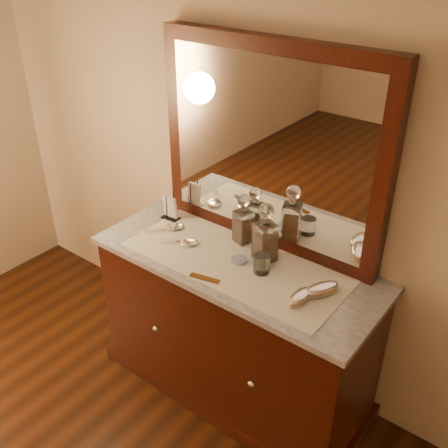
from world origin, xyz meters
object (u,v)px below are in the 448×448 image
at_px(brush_far, 322,290).
at_px(hand_mirror_inner, 186,242).
at_px(decanter_right, 265,239).
at_px(mirror_frame, 269,148).
at_px(hand_mirror_outer, 171,227).
at_px(pin_dish, 239,260).
at_px(comb, 205,278).
at_px(napkin_rack, 170,209).
at_px(dresser_cabinet, 236,329).
at_px(decanter_left, 243,224).
at_px(brush_near, 300,297).

relative_size(brush_far, hand_mirror_inner, 0.96).
xyz_separation_m(decanter_right, brush_far, (0.35, -0.07, -0.09)).
xyz_separation_m(mirror_frame, hand_mirror_outer, (-0.45, -0.22, -0.49)).
height_order(pin_dish, comb, pin_dish).
bearing_deg(napkin_rack, dresser_cabinet, -11.31).
xyz_separation_m(decanter_left, brush_near, (0.48, -0.24, -0.08)).
distance_m(mirror_frame, comb, 0.67).
xyz_separation_m(dresser_cabinet, pin_dish, (0.02, -0.00, 0.45)).
relative_size(napkin_rack, decanter_left, 0.57).
distance_m(hand_mirror_outer, hand_mirror_inner, 0.17).
xyz_separation_m(comb, brush_far, (0.47, 0.23, 0.02)).
height_order(dresser_cabinet, brush_near, brush_near).
bearing_deg(hand_mirror_outer, decanter_left, 19.67).
bearing_deg(mirror_frame, dresser_cabinet, -90.00).
height_order(pin_dish, decanter_left, decanter_left).
xyz_separation_m(mirror_frame, pin_dish, (0.02, -0.25, -0.49)).
distance_m(napkin_rack, brush_near, 0.95).
distance_m(napkin_rack, brush_far, 0.98).
xyz_separation_m(brush_near, brush_far, (0.05, 0.10, 0.00)).
xyz_separation_m(napkin_rack, decanter_left, (0.45, 0.05, 0.05)).
bearing_deg(mirror_frame, napkin_rack, -165.19).
distance_m(comb, brush_near, 0.44).
bearing_deg(pin_dish, comb, -100.74).
relative_size(dresser_cabinet, pin_dish, 17.57).
height_order(dresser_cabinet, decanter_right, decanter_right).
bearing_deg(brush_near, hand_mirror_outer, 172.59).
distance_m(comb, brush_far, 0.53).
relative_size(hand_mirror_outer, hand_mirror_inner, 1.06).
bearing_deg(hand_mirror_outer, brush_near, -7.41).
xyz_separation_m(decanter_left, hand_mirror_inner, (-0.21, -0.20, -0.09)).
distance_m(dresser_cabinet, decanter_right, 0.58).
height_order(decanter_left, hand_mirror_outer, decanter_left).
bearing_deg(decanter_right, napkin_rack, 178.17).
bearing_deg(hand_mirror_outer, mirror_frame, 26.41).
distance_m(mirror_frame, hand_mirror_outer, 0.70).
bearing_deg(mirror_frame, brush_near, -39.69).
distance_m(decanter_left, decanter_right, 0.19).
relative_size(mirror_frame, hand_mirror_inner, 6.37).
xyz_separation_m(dresser_cabinet, hand_mirror_inner, (-0.29, -0.04, 0.45)).
bearing_deg(hand_mirror_outer, comb, -29.20).
bearing_deg(comb, brush_near, 3.83).
bearing_deg(brush_far, decanter_right, 168.49).
height_order(dresser_cabinet, decanter_left, decanter_left).
relative_size(brush_near, brush_far, 0.81).
bearing_deg(brush_far, dresser_cabinet, -178.17).
xyz_separation_m(mirror_frame, napkin_rack, (-0.53, -0.14, -0.44)).
bearing_deg(mirror_frame, hand_mirror_inner, -135.02).
bearing_deg(pin_dish, napkin_rack, 168.69).
bearing_deg(hand_mirror_inner, decanter_left, 43.02).
relative_size(comb, decanter_right, 0.48).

